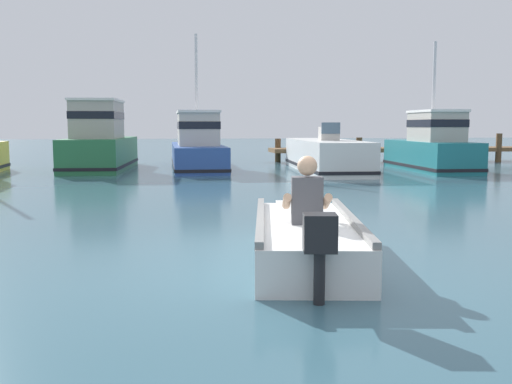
{
  "coord_description": "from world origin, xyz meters",
  "views": [
    {
      "loc": [
        -1.06,
        -6.2,
        1.52
      ],
      "look_at": [
        0.25,
        2.07,
        0.55
      ],
      "focal_mm": 40.51,
      "sensor_mm": 36.0,
      "label": 1
    }
  ],
  "objects_px": {
    "moored_boat_teal": "(432,148)",
    "moored_boat_white": "(326,156)",
    "rowboat_with_person": "(305,237)",
    "moored_boat_green": "(100,144)",
    "moored_boat_blue": "(197,147)"
  },
  "relations": [
    {
      "from": "rowboat_with_person",
      "to": "moored_boat_teal",
      "type": "distance_m",
      "value": 13.96
    },
    {
      "from": "moored_boat_teal",
      "to": "moored_boat_white",
      "type": "bearing_deg",
      "value": 172.11
    },
    {
      "from": "moored_boat_green",
      "to": "moored_boat_white",
      "type": "height_order",
      "value": "moored_boat_green"
    },
    {
      "from": "rowboat_with_person",
      "to": "moored_boat_white",
      "type": "relative_size",
      "value": 0.56
    },
    {
      "from": "rowboat_with_person",
      "to": "moored_boat_teal",
      "type": "xyz_separation_m",
      "value": [
        7.29,
        11.89,
        0.51
      ]
    },
    {
      "from": "moored_boat_blue",
      "to": "moored_boat_teal",
      "type": "bearing_deg",
      "value": -15.6
    },
    {
      "from": "rowboat_with_person",
      "to": "moored_boat_green",
      "type": "relative_size",
      "value": 0.67
    },
    {
      "from": "moored_boat_green",
      "to": "moored_boat_teal",
      "type": "bearing_deg",
      "value": -11.26
    },
    {
      "from": "moored_boat_green",
      "to": "moored_boat_blue",
      "type": "bearing_deg",
      "value": -0.7
    },
    {
      "from": "rowboat_with_person",
      "to": "moored_boat_green",
      "type": "bearing_deg",
      "value": 104.94
    },
    {
      "from": "moored_boat_green",
      "to": "moored_boat_teal",
      "type": "distance_m",
      "value": 11.27
    },
    {
      "from": "moored_boat_teal",
      "to": "rowboat_with_person",
      "type": "bearing_deg",
      "value": -121.5
    },
    {
      "from": "rowboat_with_person",
      "to": "moored_boat_teal",
      "type": "bearing_deg",
      "value": 58.5
    },
    {
      "from": "moored_boat_blue",
      "to": "moored_boat_teal",
      "type": "height_order",
      "value": "moored_boat_blue"
    },
    {
      "from": "moored_boat_white",
      "to": "moored_boat_blue",
      "type": "bearing_deg",
      "value": 158.3
    }
  ]
}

